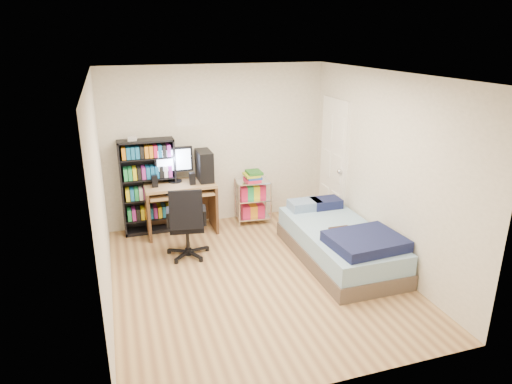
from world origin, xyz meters
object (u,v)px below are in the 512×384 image
object	(u,v)px
office_chair	(187,235)
bed	(340,243)
media_shelf	(149,186)
computer_desk	(186,186)

from	to	relation	value
office_chair	bed	world-z (taller)	office_chair
media_shelf	bed	world-z (taller)	media_shelf
office_chair	media_shelf	bearing A→B (deg)	119.81
media_shelf	computer_desk	bearing A→B (deg)	-10.45
media_shelf	office_chair	xyz separation A→B (m)	(0.39, -1.02, -0.43)
computer_desk	office_chair	bearing A→B (deg)	-99.81
office_chair	bed	distance (m)	2.08
office_chair	computer_desk	bearing A→B (deg)	89.15
media_shelf	computer_desk	xyz separation A→B (m)	(0.55, -0.10, -0.03)
media_shelf	computer_desk	world-z (taller)	media_shelf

